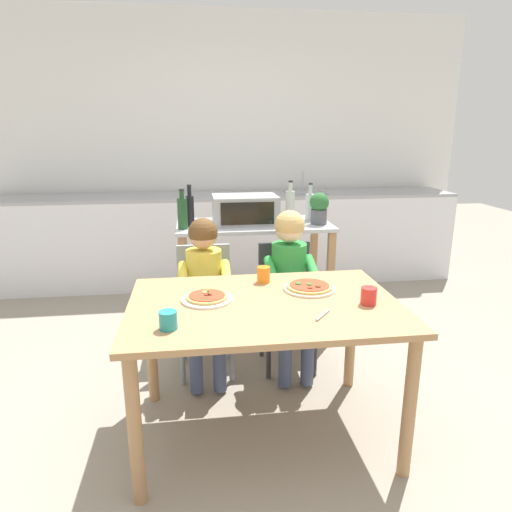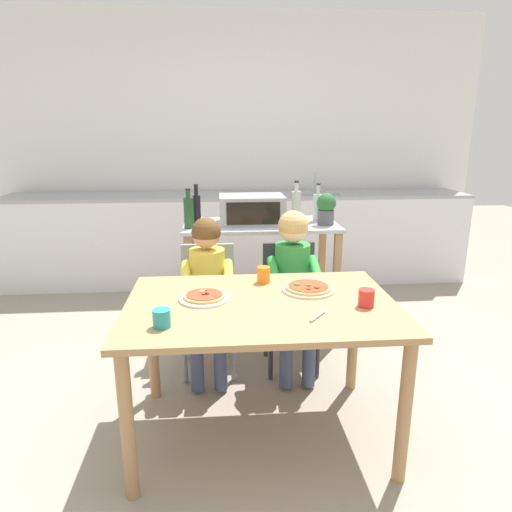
{
  "view_description": "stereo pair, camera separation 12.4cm",
  "coord_description": "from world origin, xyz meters",
  "px_view_note": "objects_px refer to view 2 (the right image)",
  "views": [
    {
      "loc": [
        -0.32,
        -2.04,
        1.54
      ],
      "look_at": [
        0.0,
        0.3,
        0.88
      ],
      "focal_mm": 31.89,
      "sensor_mm": 36.0,
      "label": 1
    },
    {
      "loc": [
        -0.19,
        -2.05,
        1.54
      ],
      "look_at": [
        0.0,
        0.3,
        0.88
      ],
      "focal_mm": 31.89,
      "sensor_mm": 36.0,
      "label": 2
    }
  ],
  "objects_px": {
    "dining_chair_left": "(208,298)",
    "pizza_plate_cream": "(308,288)",
    "child_in_yellow_shirt": "(207,280)",
    "serving_spoon": "(318,316)",
    "bottle_dark_olive_oil": "(189,212)",
    "pizza_plate_white": "(204,297)",
    "drinking_cup_orange": "(264,275)",
    "toaster_oven": "(252,210)",
    "bottle_slim_sauce": "(197,209)",
    "potted_herb_plant": "(326,208)",
    "kitchen_island_cart": "(261,261)",
    "bottle_squat_spirits": "(296,209)",
    "dining_chair_right": "(290,296)",
    "child_in_green_shirt": "(294,274)",
    "bottle_clear_vinegar": "(318,207)",
    "drinking_cup_red": "(366,298)",
    "dining_table": "(261,321)",
    "drinking_cup_teal": "(162,318)"
  },
  "relations": [
    {
      "from": "child_in_yellow_shirt",
      "to": "bottle_dark_olive_oil",
      "type": "bearing_deg",
      "value": 104.76
    },
    {
      "from": "pizza_plate_white",
      "to": "drinking_cup_teal",
      "type": "height_order",
      "value": "drinking_cup_teal"
    },
    {
      "from": "dining_chair_right",
      "to": "dining_chair_left",
      "type": "bearing_deg",
      "value": 179.58
    },
    {
      "from": "toaster_oven",
      "to": "bottle_clear_vinegar",
      "type": "bearing_deg",
      "value": 6.28
    },
    {
      "from": "potted_herb_plant",
      "to": "bottle_clear_vinegar",
      "type": "bearing_deg",
      "value": 101.66
    },
    {
      "from": "kitchen_island_cart",
      "to": "drinking_cup_teal",
      "type": "height_order",
      "value": "kitchen_island_cart"
    },
    {
      "from": "drinking_cup_red",
      "to": "drinking_cup_teal",
      "type": "bearing_deg",
      "value": -170.63
    },
    {
      "from": "bottle_dark_olive_oil",
      "to": "potted_herb_plant",
      "type": "distance_m",
      "value": 0.98
    },
    {
      "from": "toaster_oven",
      "to": "pizza_plate_white",
      "type": "height_order",
      "value": "toaster_oven"
    },
    {
      "from": "pizza_plate_white",
      "to": "drinking_cup_orange",
      "type": "distance_m",
      "value": 0.39
    },
    {
      "from": "bottle_dark_olive_oil",
      "to": "pizza_plate_white",
      "type": "bearing_deg",
      "value": -82.9
    },
    {
      "from": "child_in_yellow_shirt",
      "to": "serving_spoon",
      "type": "distance_m",
      "value": 0.96
    },
    {
      "from": "bottle_dark_olive_oil",
      "to": "dining_chair_left",
      "type": "bearing_deg",
      "value": -70.56
    },
    {
      "from": "potted_herb_plant",
      "to": "serving_spoon",
      "type": "relative_size",
      "value": 1.64
    },
    {
      "from": "drinking_cup_teal",
      "to": "dining_chair_left",
      "type": "bearing_deg",
      "value": 80.13
    },
    {
      "from": "child_in_yellow_shirt",
      "to": "drinking_cup_orange",
      "type": "height_order",
      "value": "child_in_yellow_shirt"
    },
    {
      "from": "child_in_yellow_shirt",
      "to": "drinking_cup_teal",
      "type": "bearing_deg",
      "value": -101.27
    },
    {
      "from": "pizza_plate_cream",
      "to": "serving_spoon",
      "type": "height_order",
      "value": "pizza_plate_cream"
    },
    {
      "from": "child_in_green_shirt",
      "to": "pizza_plate_cream",
      "type": "distance_m",
      "value": 0.47
    },
    {
      "from": "drinking_cup_orange",
      "to": "toaster_oven",
      "type": "bearing_deg",
      "value": 89.75
    },
    {
      "from": "dining_chair_right",
      "to": "bottle_clear_vinegar",
      "type": "bearing_deg",
      "value": 62.63
    },
    {
      "from": "dining_table",
      "to": "dining_chair_right",
      "type": "bearing_deg",
      "value": 70.37
    },
    {
      "from": "bottle_clear_vinegar",
      "to": "drinking_cup_red",
      "type": "height_order",
      "value": "bottle_clear_vinegar"
    },
    {
      "from": "dining_chair_left",
      "to": "pizza_plate_cream",
      "type": "relative_size",
      "value": 2.97
    },
    {
      "from": "bottle_squat_spirits",
      "to": "dining_table",
      "type": "height_order",
      "value": "bottle_squat_spirits"
    },
    {
      "from": "child_in_yellow_shirt",
      "to": "dining_chair_left",
      "type": "bearing_deg",
      "value": 90.0
    },
    {
      "from": "bottle_clear_vinegar",
      "to": "pizza_plate_cream",
      "type": "relative_size",
      "value": 1.04
    },
    {
      "from": "bottle_clear_vinegar",
      "to": "dining_chair_left",
      "type": "height_order",
      "value": "bottle_clear_vinegar"
    },
    {
      "from": "dining_chair_right",
      "to": "drinking_cup_teal",
      "type": "bearing_deg",
      "value": -125.86
    },
    {
      "from": "potted_herb_plant",
      "to": "drinking_cup_orange",
      "type": "xyz_separation_m",
      "value": [
        -0.54,
        -0.84,
        -0.22
      ]
    },
    {
      "from": "kitchen_island_cart",
      "to": "bottle_slim_sauce",
      "type": "height_order",
      "value": "bottle_slim_sauce"
    },
    {
      "from": "dining_chair_left",
      "to": "bottle_squat_spirits",
      "type": "bearing_deg",
      "value": 26.24
    },
    {
      "from": "dining_chair_right",
      "to": "child_in_green_shirt",
      "type": "height_order",
      "value": "child_in_green_shirt"
    },
    {
      "from": "dining_chair_left",
      "to": "drinking_cup_orange",
      "type": "height_order",
      "value": "same"
    },
    {
      "from": "bottle_dark_olive_oil",
      "to": "serving_spoon",
      "type": "relative_size",
      "value": 1.98
    },
    {
      "from": "bottle_squat_spirits",
      "to": "child_in_yellow_shirt",
      "type": "bearing_deg",
      "value": -145.22
    },
    {
      "from": "drinking_cup_orange",
      "to": "drinking_cup_red",
      "type": "bearing_deg",
      "value": -40.98
    },
    {
      "from": "dining_table",
      "to": "drinking_cup_teal",
      "type": "height_order",
      "value": "drinking_cup_teal"
    },
    {
      "from": "child_in_green_shirt",
      "to": "bottle_squat_spirits",
      "type": "bearing_deg",
      "value": 79.5
    },
    {
      "from": "child_in_green_shirt",
      "to": "pizza_plate_cream",
      "type": "height_order",
      "value": "child_in_green_shirt"
    },
    {
      "from": "dining_table",
      "to": "dining_chair_right",
      "type": "xyz_separation_m",
      "value": [
        0.26,
        0.73,
        -0.15
      ]
    },
    {
      "from": "kitchen_island_cart",
      "to": "bottle_slim_sauce",
      "type": "xyz_separation_m",
      "value": [
        -0.46,
        -0.04,
        0.41
      ]
    },
    {
      "from": "kitchen_island_cart",
      "to": "bottle_squat_spirits",
      "type": "xyz_separation_m",
      "value": [
        0.23,
        -0.19,
        0.43
      ]
    },
    {
      "from": "bottle_slim_sauce",
      "to": "potted_herb_plant",
      "type": "relative_size",
      "value": 1.29
    },
    {
      "from": "bottle_dark_olive_oil",
      "to": "pizza_plate_cream",
      "type": "relative_size",
      "value": 1.02
    },
    {
      "from": "drinking_cup_orange",
      "to": "drinking_cup_red",
      "type": "distance_m",
      "value": 0.59
    },
    {
      "from": "dining_chair_right",
      "to": "child_in_green_shirt",
      "type": "distance_m",
      "value": 0.23
    },
    {
      "from": "pizza_plate_cream",
      "to": "child_in_green_shirt",
      "type": "bearing_deg",
      "value": 89.98
    },
    {
      "from": "pizza_plate_white",
      "to": "pizza_plate_cream",
      "type": "xyz_separation_m",
      "value": [
        0.54,
        0.08,
        0.0
      ]
    },
    {
      "from": "child_in_green_shirt",
      "to": "dining_chair_right",
      "type": "bearing_deg",
      "value": 90.0
    }
  ]
}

